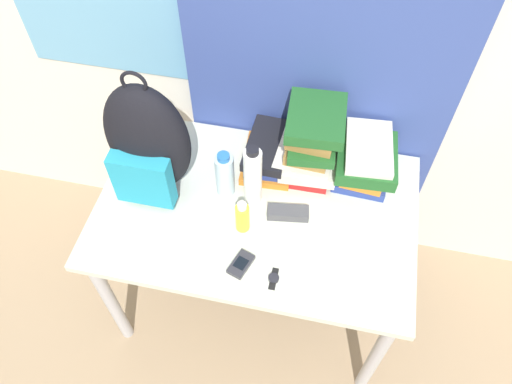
# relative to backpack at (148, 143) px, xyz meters

# --- Properties ---
(ground_plane) EXTENTS (12.00, 12.00, 0.00)m
(ground_plane) POSITION_rel_backpack_xyz_m (0.39, -0.41, -0.95)
(ground_plane) COLOR #9E8466
(wall_back) EXTENTS (6.00, 0.06, 2.50)m
(wall_back) POSITION_rel_backpack_xyz_m (0.39, 0.43, 0.30)
(wall_back) COLOR silver
(wall_back) RESTS_ON ground_plane
(curtain_blue) EXTENTS (1.00, 0.04, 2.50)m
(curtain_blue) POSITION_rel_backpack_xyz_m (0.54, 0.38, 0.30)
(curtain_blue) COLOR #384C93
(curtain_blue) RESTS_ON ground_plane
(desk) EXTENTS (1.18, 0.75, 0.72)m
(desk) POSITION_rel_backpack_xyz_m (0.39, -0.03, -0.32)
(desk) COLOR beige
(desk) RESTS_ON ground_plane
(backpack) EXTENTS (0.30, 0.22, 0.54)m
(backpack) POSITION_rel_backpack_xyz_m (0.00, 0.00, 0.00)
(backpack) COLOR black
(backpack) RESTS_ON desk
(book_stack_left) EXTENTS (0.21, 0.27, 0.12)m
(book_stack_left) POSITION_rel_backpack_xyz_m (0.39, 0.20, -0.17)
(book_stack_left) COLOR orange
(book_stack_left) RESTS_ON desk
(book_stack_center) EXTENTS (0.24, 0.28, 0.30)m
(book_stack_center) POSITION_rel_backpack_xyz_m (0.55, 0.19, -0.08)
(book_stack_center) COLOR red
(book_stack_center) RESTS_ON desk
(book_stack_right) EXTENTS (0.23, 0.28, 0.18)m
(book_stack_right) POSITION_rel_backpack_xyz_m (0.76, 0.20, -0.14)
(book_stack_right) COLOR navy
(book_stack_right) RESTS_ON desk
(water_bottle) EXTENTS (0.07, 0.07, 0.21)m
(water_bottle) POSITION_rel_backpack_xyz_m (0.26, 0.02, -0.13)
(water_bottle) COLOR silver
(water_bottle) RESTS_ON desk
(sports_bottle) EXTENTS (0.07, 0.07, 0.28)m
(sports_bottle) POSITION_rel_backpack_xyz_m (0.37, 0.01, -0.10)
(sports_bottle) COLOR white
(sports_bottle) RESTS_ON desk
(sunscreen_bottle) EXTENTS (0.05, 0.05, 0.14)m
(sunscreen_bottle) POSITION_rel_backpack_xyz_m (0.36, -0.12, -0.17)
(sunscreen_bottle) COLOR yellow
(sunscreen_bottle) RESTS_ON desk
(cell_phone) EXTENTS (0.09, 0.11, 0.02)m
(cell_phone) POSITION_rel_backpack_xyz_m (0.39, -0.27, -0.22)
(cell_phone) COLOR #2D2D33
(cell_phone) RESTS_ON desk
(sunglasses_case) EXTENTS (0.16, 0.08, 0.04)m
(sunglasses_case) POSITION_rel_backpack_xyz_m (0.51, -0.04, -0.21)
(sunglasses_case) COLOR #47474C
(sunglasses_case) RESTS_ON desk
(wristwatch) EXTENTS (0.04, 0.08, 0.01)m
(wristwatch) POSITION_rel_backpack_xyz_m (0.51, -0.30, -0.23)
(wristwatch) COLOR black
(wristwatch) RESTS_ON desk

